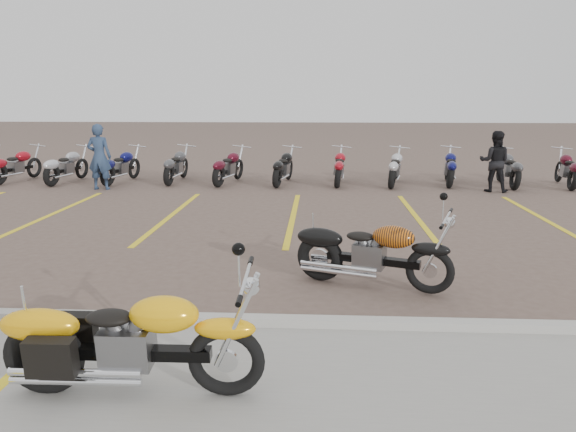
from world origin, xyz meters
The scene contains 8 objects.
ground centered at (0.00, 0.00, 0.00)m, with size 100.00×100.00×0.00m, color brown.
curb centered at (0.00, -2.00, 0.06)m, with size 60.00×0.18×0.12m, color #ADAAA3.
parking_stripes centered at (0.00, 4.00, 0.00)m, with size 38.00×5.50×0.01m, color yellow, non-canonical shape.
yellow_cruiser centered at (-1.08, -3.56, 0.47)m, with size 2.29×0.34×0.95m.
flame_cruiser centered at (1.26, -0.55, 0.45)m, with size 2.11×0.90×0.91m.
person_a centered at (-5.61, 7.42, 0.92)m, with size 0.67×0.44×1.85m, color navy.
person_b centered at (5.37, 7.65, 0.84)m, with size 0.81×0.63×1.67m, color black.
bg_bike_row centered at (-1.36, 8.76, 0.55)m, with size 19.06×2.07×1.10m.
Camera 1 is at (0.57, -8.00, 2.58)m, focal length 35.00 mm.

